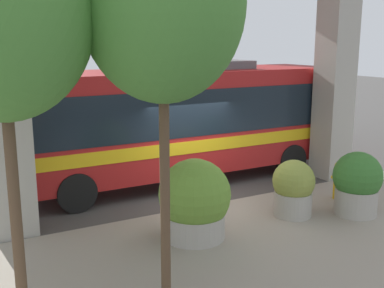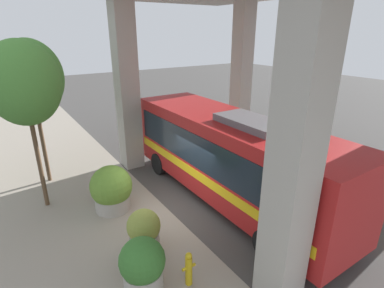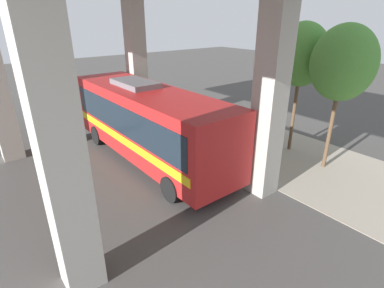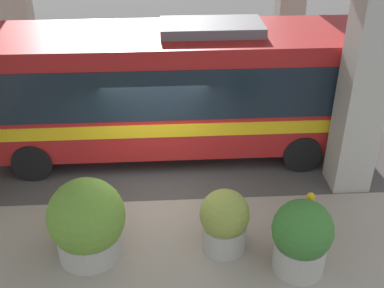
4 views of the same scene
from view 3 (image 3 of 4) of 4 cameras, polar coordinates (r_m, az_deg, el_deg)
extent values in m
plane|color=#474442|center=(15.42, 0.58, -0.89)|extent=(80.00, 80.00, 0.00)
cube|color=gray|center=(17.32, 8.32, 1.67)|extent=(6.00, 40.00, 0.02)
cube|color=#ADA89E|center=(17.89, -10.55, 15.20)|extent=(0.90, 0.90, 7.84)
cube|color=#ADA89E|center=(10.70, 14.78, 9.64)|extent=(0.90, 0.90, 7.84)
cube|color=#ADA89E|center=(6.80, -24.23, 0.67)|extent=(0.90, 0.90, 7.84)
cube|color=#B21E1E|center=(13.78, -8.34, 4.33)|extent=(2.67, 10.12, 2.88)
cube|color=#19232D|center=(13.68, -8.43, 5.70)|extent=(2.71, 9.31, 1.27)
cube|color=yellow|center=(13.98, -8.21, 2.09)|extent=(2.71, 9.61, 0.35)
cube|color=slate|center=(14.24, -10.83, 11.30)|extent=(1.33, 2.53, 0.24)
cylinder|color=black|center=(12.41, 5.52, -4.73)|extent=(0.28, 1.00, 1.00)
cylinder|color=black|center=(11.03, -4.06, -8.53)|extent=(0.28, 1.00, 1.00)
cylinder|color=black|center=(17.53, -10.07, 3.54)|extent=(0.28, 1.00, 1.00)
cylinder|color=black|center=(16.58, -17.63, 1.62)|extent=(0.28, 1.00, 1.00)
cylinder|color=gold|center=(18.36, -2.69, 4.58)|extent=(0.19, 0.19, 0.88)
sphere|color=gold|center=(18.21, -2.72, 6.06)|extent=(0.18, 0.18, 0.18)
cylinder|color=gold|center=(18.40, -2.35, 5.06)|extent=(0.11, 0.08, 0.08)
cylinder|color=gold|center=(18.25, -3.05, 4.88)|extent=(0.11, 0.08, 0.08)
cylinder|color=#ADA89E|center=(18.67, 0.84, 4.57)|extent=(1.02, 1.02, 0.66)
sphere|color=#38722D|center=(18.48, 0.86, 6.50)|extent=(1.17, 1.17, 1.17)
sphere|color=#993F8C|center=(18.53, 0.35, 5.96)|extent=(0.36, 0.36, 0.36)
cylinder|color=#ADA89E|center=(15.46, 8.68, 0.03)|extent=(1.29, 1.29, 0.56)
sphere|color=olive|center=(15.20, 8.84, 2.47)|extent=(1.54, 1.54, 1.54)
sphere|color=#BF334C|center=(15.26, 8.01, 1.62)|extent=(0.45, 0.45, 0.45)
cylinder|color=#ADA89E|center=(17.26, 2.03, 2.88)|extent=(0.91, 0.91, 0.61)
sphere|color=olive|center=(17.07, 2.05, 4.71)|extent=(1.02, 1.02, 1.02)
sphere|color=#993F8C|center=(17.11, 1.56, 4.23)|extent=(0.32, 0.32, 0.32)
cylinder|color=brown|center=(15.48, 18.83, 5.79)|extent=(0.16, 0.16, 3.97)
ellipsoid|color=#4C8C38|center=(14.96, 20.20, 15.69)|extent=(2.39, 2.39, 2.87)
cylinder|color=brown|center=(14.14, 24.92, 2.97)|extent=(0.17, 0.17, 3.84)
ellipsoid|color=#4C8C38|center=(13.56, 26.85, 13.59)|extent=(2.50, 2.50, 3.00)
camera|label=1|loc=(19.73, 38.12, 12.26)|focal=45.00mm
camera|label=2|loc=(23.53, -3.92, 23.25)|focal=28.00mm
camera|label=4|loc=(21.26, 21.68, 23.59)|focal=45.00mm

